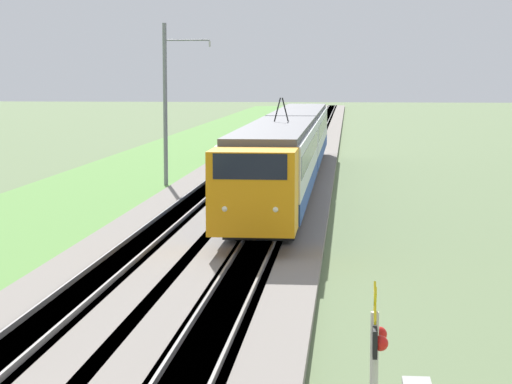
% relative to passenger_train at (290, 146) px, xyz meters
% --- Properties ---
extents(ballast_main, '(240.00, 4.40, 0.30)m').
position_rel_passenger_train_xyz_m(ballast_main, '(12.20, 3.99, -2.18)').
color(ballast_main, gray).
rests_on(ballast_main, ground).
extents(ballast_adjacent, '(240.00, 4.40, 0.30)m').
position_rel_passenger_train_xyz_m(ballast_adjacent, '(12.20, 0.00, -2.18)').
color(ballast_adjacent, gray).
rests_on(ballast_adjacent, ground).
extents(track_main, '(240.00, 1.57, 0.45)m').
position_rel_passenger_train_xyz_m(track_main, '(12.20, 3.99, -2.17)').
color(track_main, '#4C4238').
rests_on(track_main, ground).
extents(track_adjacent, '(240.00, 1.57, 0.45)m').
position_rel_passenger_train_xyz_m(track_adjacent, '(12.20, 0.00, -2.17)').
color(track_adjacent, '#4C4238').
rests_on(track_adjacent, ground).
extents(grass_verge, '(240.00, 8.97, 0.12)m').
position_rel_passenger_train_xyz_m(grass_verge, '(12.20, 9.71, -2.27)').
color(grass_verge, '#5B8E42').
rests_on(grass_verge, ground).
extents(passenger_train, '(41.66, 2.89, 4.99)m').
position_rel_passenger_train_xyz_m(passenger_train, '(0.00, 0.00, 0.00)').
color(passenger_train, orange).
rests_on(passenger_train, ground).
extents(crossing_signal_far, '(0.70, 0.23, 3.36)m').
position_rel_passenger_train_xyz_m(crossing_signal_far, '(-38.71, -3.38, -0.28)').
color(crossing_signal_far, beige).
rests_on(crossing_signal_far, ground).
extents(catenary_mast_mid, '(0.22, 2.56, 8.69)m').
position_rel_passenger_train_xyz_m(catenary_mast_mid, '(1.02, 6.66, 2.16)').
color(catenary_mast_mid, slate).
rests_on(catenary_mast_mid, ground).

